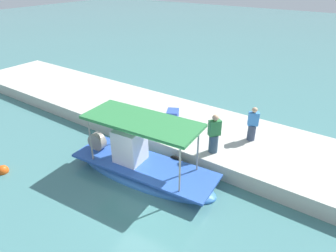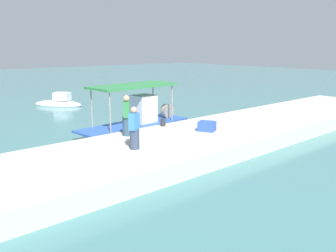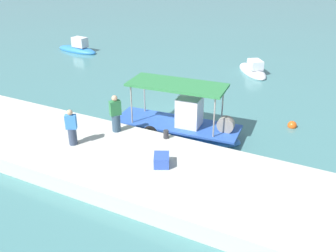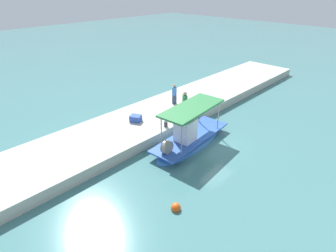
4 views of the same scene
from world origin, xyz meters
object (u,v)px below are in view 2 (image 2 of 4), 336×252
(main_fishing_boat, at_px, (136,126))
(marker_buoy, at_px, (167,112))
(cargo_crate, at_px, (207,126))
(moored_boat_mid, at_px, (59,103))
(fisherman_by_crate, at_px, (134,130))
(fisherman_near_bollard, at_px, (127,117))
(mooring_bollard, at_px, (163,122))

(main_fishing_boat, distance_m, marker_buoy, 5.92)
(cargo_crate, distance_m, moored_boat_mid, 15.22)
(fisherman_by_crate, distance_m, cargo_crate, 4.23)
(fisherman_near_bollard, height_order, moored_boat_mid, fisherman_near_bollard)
(marker_buoy, xyz_separation_m, moored_boat_mid, (-4.23, 7.94, 0.09))
(fisherman_by_crate, distance_m, mooring_bollard, 4.07)
(fisherman_by_crate, bearing_deg, main_fishing_boat, 53.92)
(moored_boat_mid, bearing_deg, fisherman_near_bollard, -101.62)
(fisherman_near_bollard, bearing_deg, mooring_bollard, 9.48)
(main_fishing_boat, distance_m, mooring_bollard, 1.96)
(cargo_crate, bearing_deg, main_fishing_boat, 106.00)
(cargo_crate, relative_size, marker_buoy, 1.59)
(fisherman_by_crate, bearing_deg, mooring_bollard, 34.69)
(fisherman_near_bollard, relative_size, moored_boat_mid, 0.45)
(mooring_bollard, bearing_deg, fisherman_by_crate, -145.31)
(main_fishing_boat, relative_size, cargo_crate, 8.92)
(fisherman_by_crate, relative_size, moored_boat_mid, 0.41)
(mooring_bollard, xyz_separation_m, marker_buoy, (4.64, 5.17, -0.79))
(cargo_crate, bearing_deg, fisherman_by_crate, -177.11)
(fisherman_near_bollard, height_order, cargo_crate, fisherman_near_bollard)
(fisherman_near_bollard, bearing_deg, marker_buoy, 38.47)
(main_fishing_boat, bearing_deg, cargo_crate, -74.00)
(main_fishing_boat, bearing_deg, fisherman_by_crate, -126.08)
(fisherman_by_crate, height_order, moored_boat_mid, fisherman_by_crate)
(mooring_bollard, relative_size, marker_buoy, 0.81)
(cargo_crate, bearing_deg, mooring_bollard, 112.65)
(fisherman_by_crate, relative_size, cargo_crate, 2.19)
(moored_boat_mid, bearing_deg, main_fishing_boat, -93.47)
(main_fishing_boat, relative_size, marker_buoy, 14.15)
(main_fishing_boat, xyz_separation_m, fisherman_by_crate, (-3.05, -4.19, 1.00))
(fisherman_by_crate, bearing_deg, moored_boat_mid, 76.39)
(main_fishing_boat, relative_size, fisherman_by_crate, 4.07)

